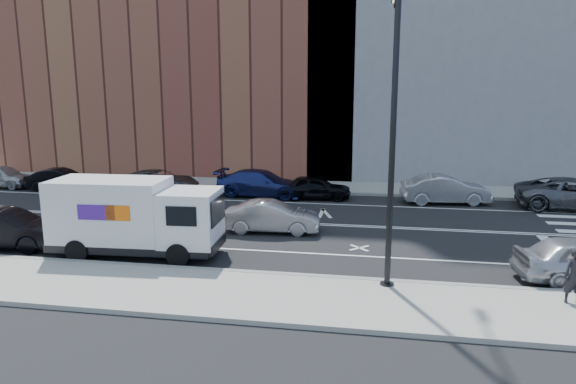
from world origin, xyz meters
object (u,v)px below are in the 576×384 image
(pedestrian, at_px, (575,276))
(fedex_van, at_px, (135,216))
(far_parked_a, at_px, (3,176))
(driving_sedan, at_px, (272,217))
(far_parked_b, at_px, (61,179))

(pedestrian, bearing_deg, fedex_van, 175.60)
(far_parked_a, xyz_separation_m, driving_sedan, (18.93, -7.28, -0.03))
(far_parked_a, bearing_deg, pedestrian, -109.59)
(fedex_van, height_order, driving_sedan, fedex_van)
(fedex_van, bearing_deg, driving_sedan, 39.50)
(far_parked_b, xyz_separation_m, driving_sedan, (14.74, -7.08, 0.02))
(driving_sedan, height_order, pedestrian, pedestrian)
(far_parked_b, bearing_deg, driving_sedan, -121.78)
(fedex_van, height_order, pedestrian, fedex_van)
(far_parked_b, relative_size, driving_sedan, 0.98)
(far_parked_a, distance_m, far_parked_b, 4.20)
(driving_sedan, xyz_separation_m, pedestrian, (10.06, -6.33, 0.28))
(far_parked_a, xyz_separation_m, pedestrian, (29.00, -13.61, 0.26))
(fedex_van, bearing_deg, pedestrian, -11.99)
(far_parked_a, distance_m, driving_sedan, 20.28)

